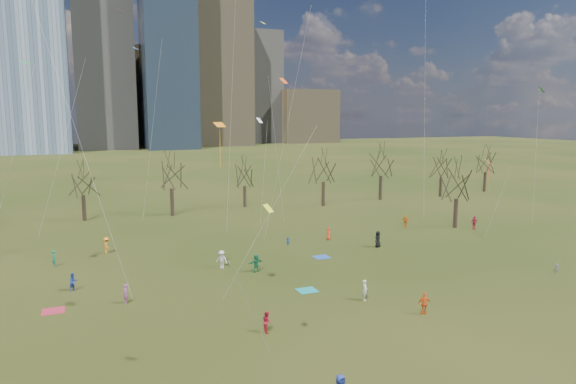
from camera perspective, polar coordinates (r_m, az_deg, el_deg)
name	(u,v)px	position (r m, az deg, el deg)	size (l,w,h in m)	color
ground	(344,299)	(42.16, 6.23, -11.73)	(500.00, 500.00, 0.00)	black
downtown_skyline	(116,60)	(247.21, -18.55, 13.76)	(212.50, 78.00, 118.00)	slate
bare_tree_row	(223,174)	(74.91, -7.29, 1.98)	(113.04, 29.80, 9.50)	black
blanket_teal	(307,290)	(43.82, 2.13, -10.87)	(1.60, 1.50, 0.03)	teal
blanket_navy	(322,257)	(53.65, 3.75, -7.23)	(1.60, 1.50, 0.03)	#234FA4
blanket_crimson	(53,311)	(43.27, -24.64, -11.92)	(1.60, 1.50, 0.03)	#AD223A
person_1	(365,290)	(41.83, 8.54, -10.72)	(0.61, 0.40, 1.68)	silver
person_2	(267,322)	(35.78, -2.36, -14.20)	(0.72, 0.56, 1.48)	#B61A33
person_3	(556,269)	(54.13, 27.66, -7.56)	(0.61, 0.35, 0.95)	slate
person_4	(424,303)	(39.91, 14.92, -11.88)	(0.99, 0.41, 1.68)	orange
person_5	(256,263)	(48.56, -3.56, -7.89)	(1.59, 0.51, 1.71)	#197247
person_6	(378,239)	(58.15, 9.96, -5.18)	(0.89, 0.58, 1.83)	black
person_7	(125,294)	(42.63, -17.63, -10.75)	(0.57, 0.37, 1.56)	#9A4D90
person_8	(288,241)	(58.16, 0.00, -5.49)	(0.46, 0.36, 0.96)	#255EA3
person_9	(222,259)	(50.04, -7.38, -7.43)	(1.13, 0.65, 1.74)	silver
person_10	(474,223)	(70.51, 19.97, -3.21)	(1.00, 0.42, 1.71)	#BC1A40
person_12	(328,234)	(60.91, 4.52, -4.63)	(0.71, 0.46, 1.46)	red
person_13	(54,258)	(55.05, -24.54, -6.73)	(0.59, 0.39, 1.62)	#19725A
person_14	(73,282)	(47.03, -22.75, -9.20)	(0.75, 0.59, 1.55)	#263FA5
person_15	(107,245)	(58.05, -19.52, -5.61)	(1.14, 0.66, 1.77)	orange
person_16	(405,221)	(69.21, 12.92, -3.14)	(0.97, 0.41, 1.66)	orange
kites_airborne	(248,121)	(49.33, -4.45, 7.92)	(64.31, 50.20, 33.43)	orange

